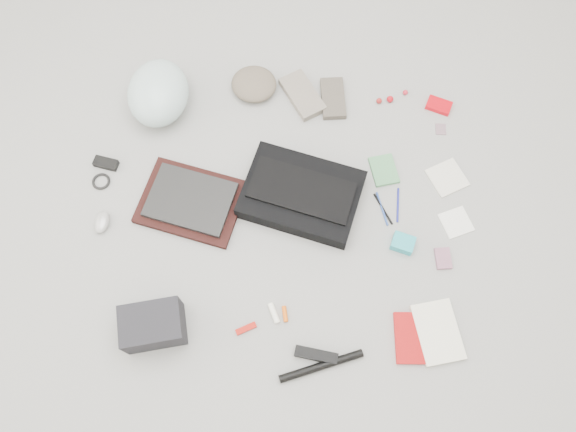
{
  "coord_description": "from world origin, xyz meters",
  "views": [
    {
      "loc": [
        -0.02,
        -0.81,
        2.1
      ],
      "look_at": [
        0.0,
        0.0,
        0.05
      ],
      "focal_mm": 35.0,
      "sensor_mm": 36.0,
      "label": 1
    }
  ],
  "objects_px": {
    "camera_bag": "(153,325)",
    "accordion_wallet": "(403,243)",
    "bike_helmet": "(158,93)",
    "laptop": "(190,200)",
    "messenger_bag": "(301,195)",
    "book_red": "(412,338)"
  },
  "relations": [
    {
      "from": "bike_helmet",
      "to": "messenger_bag",
      "type": "bearing_deg",
      "value": -32.17
    },
    {
      "from": "messenger_bag",
      "to": "accordion_wallet",
      "type": "relative_size",
      "value": 5.31
    },
    {
      "from": "bike_helmet",
      "to": "camera_bag",
      "type": "bearing_deg",
      "value": -82.46
    },
    {
      "from": "laptop",
      "to": "camera_bag",
      "type": "height_order",
      "value": "camera_bag"
    },
    {
      "from": "messenger_bag",
      "to": "laptop",
      "type": "distance_m",
      "value": 0.45
    },
    {
      "from": "camera_bag",
      "to": "accordion_wallet",
      "type": "height_order",
      "value": "camera_bag"
    },
    {
      "from": "laptop",
      "to": "book_red",
      "type": "height_order",
      "value": "laptop"
    },
    {
      "from": "bike_helmet",
      "to": "book_red",
      "type": "height_order",
      "value": "bike_helmet"
    },
    {
      "from": "messenger_bag",
      "to": "book_red",
      "type": "xyz_separation_m",
      "value": [
        0.39,
        -0.58,
        -0.03
      ]
    },
    {
      "from": "laptop",
      "to": "bike_helmet",
      "type": "height_order",
      "value": "bike_helmet"
    },
    {
      "from": "laptop",
      "to": "bike_helmet",
      "type": "distance_m",
      "value": 0.49
    },
    {
      "from": "accordion_wallet",
      "to": "laptop",
      "type": "bearing_deg",
      "value": -171.81
    },
    {
      "from": "camera_bag",
      "to": "accordion_wallet",
      "type": "bearing_deg",
      "value": 9.46
    },
    {
      "from": "laptop",
      "to": "camera_bag",
      "type": "xyz_separation_m",
      "value": [
        -0.11,
        -0.51,
        0.03
      ]
    },
    {
      "from": "messenger_bag",
      "to": "laptop",
      "type": "height_order",
      "value": "messenger_bag"
    },
    {
      "from": "messenger_bag",
      "to": "accordion_wallet",
      "type": "height_order",
      "value": "messenger_bag"
    },
    {
      "from": "laptop",
      "to": "book_red",
      "type": "bearing_deg",
      "value": -15.96
    },
    {
      "from": "book_red",
      "to": "messenger_bag",
      "type": "bearing_deg",
      "value": 125.89
    },
    {
      "from": "bike_helmet",
      "to": "accordion_wallet",
      "type": "bearing_deg",
      "value": -28.67
    },
    {
      "from": "laptop",
      "to": "camera_bag",
      "type": "bearing_deg",
      "value": -84.16
    },
    {
      "from": "laptop",
      "to": "camera_bag",
      "type": "relative_size",
      "value": 1.5
    },
    {
      "from": "bike_helmet",
      "to": "accordion_wallet",
      "type": "distance_m",
      "value": 1.19
    }
  ]
}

